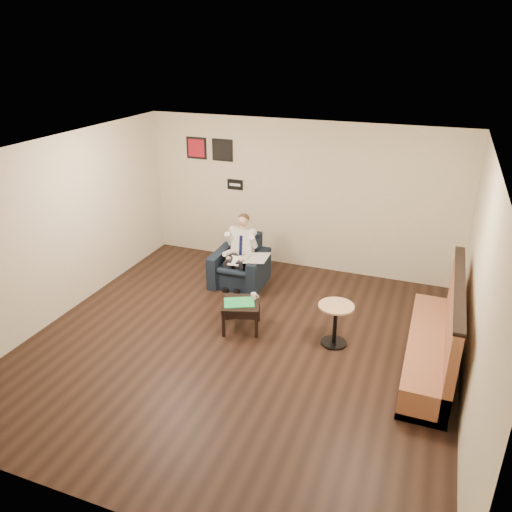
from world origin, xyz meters
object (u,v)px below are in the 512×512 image
(banquette, at_px, (433,325))
(cafe_table, at_px, (335,325))
(seated_man, at_px, (237,255))
(green_folder, at_px, (239,302))
(smartphone, at_px, (245,297))
(coffee_mug, at_px, (254,296))
(side_table, at_px, (241,315))
(armchair, at_px, (239,261))

(banquette, height_order, cafe_table, banquette)
(seated_man, xyz_separation_m, green_folder, (0.58, -1.31, -0.15))
(smartphone, bearing_deg, green_folder, -103.96)
(cafe_table, bearing_deg, coffee_mug, 176.23)
(cafe_table, bearing_deg, green_folder, -175.59)
(smartphone, xyz_separation_m, cafe_table, (1.43, -0.08, -0.14))
(cafe_table, bearing_deg, banquette, -2.94)
(smartphone, relative_size, cafe_table, 0.22)
(banquette, bearing_deg, green_folder, -179.07)
(side_table, relative_size, smartphone, 3.93)
(banquette, relative_size, cafe_table, 3.91)
(side_table, distance_m, banquette, 2.77)
(banquette, bearing_deg, cafe_table, 177.06)
(armchair, bearing_deg, smartphone, -64.98)
(green_folder, bearing_deg, side_table, 51.17)
(smartphone, distance_m, cafe_table, 1.43)
(seated_man, distance_m, smartphone, 1.28)
(cafe_table, bearing_deg, armchair, 147.08)
(seated_man, height_order, banquette, banquette)
(coffee_mug, bearing_deg, side_table, -128.83)
(cafe_table, bearing_deg, seated_man, 149.38)
(seated_man, bearing_deg, smartphone, -62.80)
(green_folder, bearing_deg, seated_man, 113.98)
(armchair, distance_m, side_table, 1.54)
(banquette, xyz_separation_m, cafe_table, (-1.31, 0.07, -0.32))
(side_table, bearing_deg, banquette, 0.34)
(green_folder, bearing_deg, smartphone, 83.52)
(side_table, bearing_deg, cafe_table, 3.36)
(green_folder, bearing_deg, cafe_table, 4.41)
(seated_man, distance_m, green_folder, 1.45)
(side_table, xyz_separation_m, coffee_mug, (0.14, 0.17, 0.27))
(green_folder, xyz_separation_m, coffee_mug, (0.16, 0.20, 0.04))
(seated_man, bearing_deg, side_table, -66.01)
(green_folder, distance_m, cafe_table, 1.46)
(green_folder, relative_size, coffee_mug, 4.74)
(coffee_mug, bearing_deg, seated_man, 123.61)
(side_table, bearing_deg, armchair, 113.53)
(armchair, height_order, cafe_table, armchair)
(seated_man, height_order, smartphone, seated_man)
(green_folder, distance_m, banquette, 2.76)
(armchair, xyz_separation_m, green_folder, (0.59, -1.43, 0.02))
(green_folder, xyz_separation_m, smartphone, (0.02, 0.20, -0.00))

